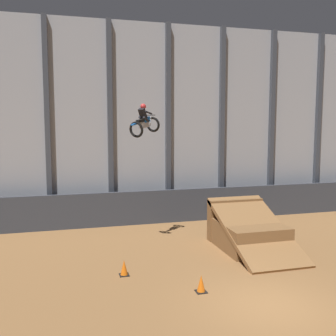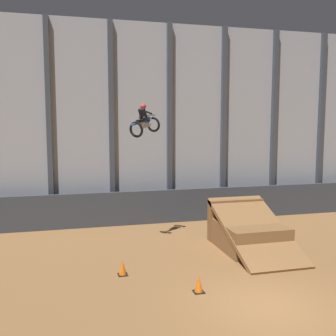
{
  "view_description": "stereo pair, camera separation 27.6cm",
  "coord_description": "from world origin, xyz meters",
  "px_view_note": "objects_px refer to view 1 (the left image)",
  "views": [
    {
      "loc": [
        -6.09,
        -10.36,
        5.59
      ],
      "look_at": [
        -1.39,
        6.81,
        3.61
      ],
      "focal_mm": 42.0,
      "sensor_mm": 36.0,
      "label": 1
    },
    {
      "loc": [
        -5.82,
        -10.44,
        5.59
      ],
      "look_at": [
        -1.39,
        6.81,
        3.61
      ],
      "focal_mm": 42.0,
      "sensor_mm": 36.0,
      "label": 2
    }
  ],
  "objects_px": {
    "dirt_ramp": "(247,231)",
    "traffic_cone_near_ramp": "(201,284)",
    "traffic_cone_arena_edge": "(124,268)",
    "rider_bike_solo": "(144,122)"
  },
  "relations": [
    {
      "from": "dirt_ramp",
      "to": "traffic_cone_near_ramp",
      "type": "bearing_deg",
      "value": -132.22
    },
    {
      "from": "dirt_ramp",
      "to": "traffic_cone_near_ramp",
      "type": "height_order",
      "value": "dirt_ramp"
    },
    {
      "from": "dirt_ramp",
      "to": "rider_bike_solo",
      "type": "bearing_deg",
      "value": 157.79
    },
    {
      "from": "dirt_ramp",
      "to": "rider_bike_solo",
      "type": "distance_m",
      "value": 6.87
    },
    {
      "from": "dirt_ramp",
      "to": "traffic_cone_arena_edge",
      "type": "height_order",
      "value": "dirt_ramp"
    },
    {
      "from": "dirt_ramp",
      "to": "rider_bike_solo",
      "type": "relative_size",
      "value": 2.89
    },
    {
      "from": "rider_bike_solo",
      "to": "traffic_cone_near_ramp",
      "type": "distance_m",
      "value": 8.03
    },
    {
      "from": "traffic_cone_near_ramp",
      "to": "traffic_cone_arena_edge",
      "type": "height_order",
      "value": "same"
    },
    {
      "from": "rider_bike_solo",
      "to": "traffic_cone_near_ramp",
      "type": "bearing_deg",
      "value": -37.66
    },
    {
      "from": "dirt_ramp",
      "to": "traffic_cone_arena_edge",
      "type": "distance_m",
      "value": 6.31
    }
  ]
}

